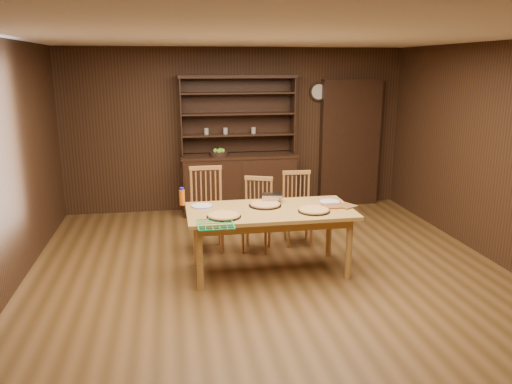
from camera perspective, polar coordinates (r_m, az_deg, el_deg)
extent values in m
plane|color=brown|center=(5.63, 2.04, -10.05)|extent=(6.00, 6.00, 0.00)
plane|color=white|center=(5.14, 2.31, 17.41)|extent=(6.00, 6.00, 0.00)
plane|color=#352110|center=(8.15, -2.25, 7.10)|extent=(5.50, 0.00, 5.50)
plane|color=#352110|center=(2.50, 16.83, -10.43)|extent=(5.50, 0.00, 5.50)
plane|color=#352110|center=(6.39, 27.11, 3.53)|extent=(0.00, 6.00, 6.00)
cube|color=black|center=(8.05, -1.95, 0.86)|extent=(1.80, 0.50, 0.90)
cube|color=black|center=(7.95, -1.98, 4.15)|extent=(1.84, 0.52, 0.04)
cube|color=black|center=(8.09, -2.24, 8.83)|extent=(1.80, 0.02, 1.20)
cube|color=black|center=(7.88, -8.60, 8.53)|extent=(0.02, 0.32, 1.20)
cube|color=black|center=(8.11, 4.22, 8.81)|extent=(0.02, 0.32, 1.20)
cube|color=black|center=(7.91, -2.14, 13.06)|extent=(1.84, 0.34, 0.05)
cylinder|color=gray|center=(7.92, -5.69, 6.92)|extent=(0.07, 0.07, 0.10)
cylinder|color=gray|center=(7.95, -3.52, 6.99)|extent=(0.07, 0.07, 0.10)
cube|color=black|center=(8.55, 10.64, 5.51)|extent=(1.00, 0.18, 2.10)
cylinder|color=black|center=(8.35, 7.15, 11.30)|extent=(0.30, 0.04, 0.30)
cylinder|color=beige|center=(8.32, 7.20, 11.29)|extent=(0.24, 0.01, 0.24)
cube|color=#AD803C|center=(5.61, 1.61, -2.19)|extent=(1.86, 0.93, 0.04)
cylinder|color=#AD803C|center=(5.30, -6.43, -7.57)|extent=(0.07, 0.07, 0.71)
cylinder|color=#AD803C|center=(5.96, -6.87, -5.06)|extent=(0.07, 0.07, 0.71)
cylinder|color=#AD803C|center=(5.62, 10.58, -6.42)|extent=(0.07, 0.07, 0.71)
cylinder|color=#AD803C|center=(6.25, 8.34, -4.19)|extent=(0.07, 0.07, 0.71)
cube|color=#B5743E|center=(6.39, -5.53, -2.79)|extent=(0.44, 0.42, 0.04)
cylinder|color=#B5743E|center=(6.30, -6.87, -5.32)|extent=(0.04, 0.04, 0.43)
cylinder|color=#B5743E|center=(6.60, -7.06, -4.41)|extent=(0.04, 0.04, 0.43)
cylinder|color=#B5743E|center=(6.33, -3.84, -5.16)|extent=(0.04, 0.04, 0.43)
cylinder|color=#B5743E|center=(6.63, -4.16, -4.27)|extent=(0.04, 0.04, 0.43)
cube|color=#B5743E|center=(6.42, -5.80, 2.75)|extent=(0.42, 0.04, 0.05)
cube|color=#B5743E|center=(6.36, 0.03, -3.34)|extent=(0.49, 0.48, 0.04)
cylinder|color=#B5743E|center=(6.33, -1.52, -5.41)|extent=(0.03, 0.03, 0.37)
cylinder|color=#B5743E|center=(6.58, -0.98, -4.62)|extent=(0.03, 0.03, 0.37)
cylinder|color=#B5743E|center=(6.28, 1.10, -5.59)|extent=(0.03, 0.03, 0.37)
cylinder|color=#B5743E|center=(6.53, 1.54, -4.78)|extent=(0.03, 0.03, 0.37)
cube|color=#B5743E|center=(6.37, 0.31, 1.57)|extent=(0.35, 0.17, 0.05)
cube|color=#B5743E|center=(6.62, 4.82, -2.59)|extent=(0.42, 0.40, 0.04)
cylinder|color=#B5743E|center=(6.53, 3.72, -4.77)|extent=(0.03, 0.03, 0.38)
cylinder|color=#B5743E|center=(6.79, 3.31, -4.00)|extent=(0.03, 0.03, 0.38)
cylinder|color=#B5743E|center=(6.58, 6.31, -4.66)|extent=(0.03, 0.03, 0.38)
cylinder|color=#B5743E|center=(6.84, 5.80, -3.90)|extent=(0.03, 0.03, 0.38)
cube|color=#B5743E|center=(6.64, 4.66, 2.24)|extent=(0.38, 0.06, 0.05)
cylinder|color=black|center=(5.32, -3.70, -2.83)|extent=(0.37, 0.37, 0.01)
cylinder|color=#E8BD63|center=(5.32, -3.70, -2.68)|extent=(0.34, 0.34, 0.02)
torus|color=#DB9E4E|center=(5.32, -3.70, -2.68)|extent=(0.35, 0.35, 0.03)
cylinder|color=black|center=(5.54, 6.64, -2.20)|extent=(0.36, 0.36, 0.01)
cylinder|color=#E8BD63|center=(5.54, 6.65, -2.05)|extent=(0.33, 0.33, 0.02)
torus|color=#DB9E4E|center=(5.54, 6.65, -2.05)|extent=(0.34, 0.34, 0.03)
cylinder|color=black|center=(5.73, 1.05, -1.55)|extent=(0.38, 0.38, 0.01)
cylinder|color=#E8BD63|center=(5.73, 1.05, -1.41)|extent=(0.34, 0.34, 0.02)
torus|color=#DB9E4E|center=(5.73, 1.05, -1.41)|extent=(0.35, 0.35, 0.03)
cylinder|color=silver|center=(5.74, -6.17, -1.59)|extent=(0.25, 0.25, 0.01)
torus|color=#323A97|center=(5.74, -6.17, -1.57)|extent=(0.25, 0.25, 0.01)
cylinder|color=silver|center=(5.94, 8.40, -1.12)|extent=(0.25, 0.25, 0.01)
torus|color=#323A97|center=(5.94, 8.40, -1.09)|extent=(0.26, 0.26, 0.01)
cube|color=silver|center=(5.90, 1.84, -0.68)|extent=(0.26, 0.21, 0.09)
cylinder|color=orange|center=(5.81, -8.45, -0.63)|extent=(0.06, 0.06, 0.18)
cylinder|color=#1620B8|center=(5.79, -8.49, 0.37)|extent=(0.04, 0.04, 0.03)
cube|color=red|center=(5.80, 10.25, -1.57)|extent=(0.27, 0.27, 0.02)
cube|color=red|center=(5.76, 8.67, -1.60)|extent=(0.21, 0.21, 0.02)
cylinder|color=black|center=(7.86, -4.29, 4.36)|extent=(0.30, 0.30, 0.06)
sphere|color=#86C033|center=(7.85, -4.66, 4.71)|extent=(0.08, 0.08, 0.08)
sphere|color=#86C033|center=(7.88, -4.10, 4.77)|extent=(0.08, 0.08, 0.08)
sphere|color=#86C033|center=(7.80, -4.26, 4.66)|extent=(0.08, 0.08, 0.08)
sphere|color=#86C033|center=(7.84, -3.85, 4.72)|extent=(0.08, 0.08, 0.08)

